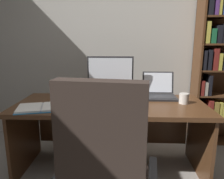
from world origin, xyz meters
TOP-DOWN VIEW (x-y plane):
  - wall_back at (0.00, 1.88)m, footprint 4.63×0.12m
  - desk at (-0.21, 1.01)m, footprint 1.84×0.76m
  - bookshelf at (1.19, 1.65)m, footprint 0.94×0.30m
  - monitor at (-0.22, 1.18)m, footprint 0.49×0.16m
  - laptop at (0.31, 1.19)m, footprint 0.34×0.32m
  - keyboard at (-0.22, 0.78)m, footprint 0.42×0.15m
  - computer_mouse at (0.08, 0.78)m, footprint 0.06×0.10m
  - reading_stand_with_book at (-0.70, 1.24)m, footprint 0.29×0.27m
  - open_binder at (-0.82, 0.73)m, footprint 0.49×0.38m
  - notepad at (-0.56, 0.97)m, footprint 0.18×0.23m
  - pen at (-0.54, 0.97)m, footprint 0.14×0.04m
  - coffee_mug at (0.51, 0.96)m, footprint 0.09×0.09m

SIDE VIEW (x-z plane):
  - desk at x=-0.21m, z-range 0.17..0.89m
  - notepad at x=-0.56m, z-range 0.72..0.73m
  - open_binder at x=-0.82m, z-range 0.72..0.74m
  - keyboard at x=-0.22m, z-range 0.72..0.74m
  - pen at x=-0.54m, z-range 0.73..0.73m
  - computer_mouse at x=0.08m, z-range 0.72..0.76m
  - coffee_mug at x=0.51m, z-range 0.72..0.82m
  - laptop at x=0.31m, z-range 0.64..0.90m
  - reading_stand_with_book at x=-0.70m, z-range 0.72..0.88m
  - monitor at x=-0.22m, z-range 0.72..1.16m
  - bookshelf at x=1.19m, z-range -0.01..1.90m
  - wall_back at x=0.00m, z-range 0.00..2.60m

